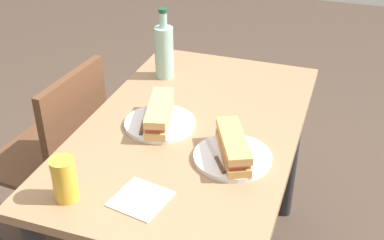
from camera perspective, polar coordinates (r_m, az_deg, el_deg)
The scene contains 11 objects.
dining_table at distance 1.75m, azimuth 0.00°, elevation -4.06°, with size 1.18×0.71×0.75m.
chair_far at distance 2.04m, azimuth -15.00°, elevation -3.93°, with size 0.43×0.43×0.87m.
plate_near at distance 1.52m, azimuth 4.69°, elevation -4.28°, with size 0.24×0.24×0.01m, color white.
baguette_sandwich_near at distance 1.50m, azimuth 4.76°, elevation -2.99°, with size 0.24×0.16×0.07m.
knife_near at distance 1.50m, azimuth 2.80°, elevation -4.34°, with size 0.16×0.11×0.01m.
plate_far at distance 1.68m, azimuth -3.73°, elevation -0.39°, with size 0.24×0.24×0.01m, color white.
baguette_sandwich_far at distance 1.66m, azimuth -3.78°, elevation 0.83°, with size 0.25×0.13×0.07m.
knife_far at distance 1.67m, azimuth -5.62°, elevation -0.21°, with size 0.18×0.06×0.01m.
water_bottle at distance 1.97m, azimuth -3.24°, elevation 7.99°, with size 0.07×0.07×0.28m.
beer_glass at distance 1.38m, azimuth -14.50°, elevation -6.65°, with size 0.07×0.07×0.13m, color gold.
paper_napkin at distance 1.38m, azimuth -5.95°, elevation -9.05°, with size 0.14×0.14×0.00m, color white.
Camera 1 is at (-1.35, -0.46, 1.64)m, focal length 46.21 mm.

